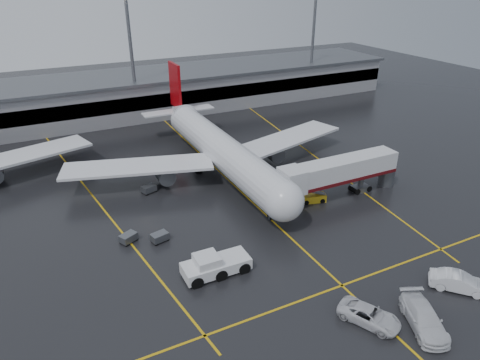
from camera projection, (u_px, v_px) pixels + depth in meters
name	position (u px, v px, depth m)	size (l,w,h in m)	color
ground	(246.00, 197.00, 62.93)	(220.00, 220.00, 0.00)	black
apron_line_centre	(246.00, 196.00, 62.92)	(0.25, 90.00, 0.02)	gold
apron_line_stop	(342.00, 285.00, 45.23)	(60.00, 0.25, 0.02)	gold
apron_line_left	(93.00, 196.00, 62.96)	(0.25, 70.00, 0.02)	gold
apron_line_right	(309.00, 152.00, 78.16)	(0.25, 70.00, 0.02)	gold
terminal	(152.00, 92.00, 99.57)	(122.00, 19.00, 8.60)	gray
light_mast_mid	(131.00, 52.00, 88.34)	(3.00, 1.20, 25.45)	#595B60
light_mast_right	(313.00, 38.00, 106.34)	(3.00, 1.20, 25.45)	#595B60
main_airliner	(219.00, 148.00, 68.87)	(48.80, 45.60, 14.10)	silver
jet_bridge	(340.00, 172.00, 61.12)	(19.90, 3.40, 6.05)	silver
pushback_tractor	(214.00, 265.00, 46.60)	(7.39, 3.21, 2.63)	silver
belt_loader	(313.00, 198.00, 61.38)	(3.85, 2.46, 2.27)	gold
service_van_a	(369.00, 315.00, 40.21)	(2.67, 5.78, 1.61)	silver
service_van_b	(424.00, 318.00, 39.67)	(2.71, 6.66, 1.93)	silver
service_van_c	(459.00, 282.00, 44.25)	(2.02, 5.79, 1.91)	silver
baggage_cart_a	(160.00, 237.00, 52.34)	(2.25, 1.74, 1.12)	#595B60
baggage_cart_b	(128.00, 237.00, 52.21)	(2.37, 2.07, 1.12)	#595B60
baggage_cart_c	(149.00, 189.00, 63.81)	(2.32, 1.89, 1.12)	#595B60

